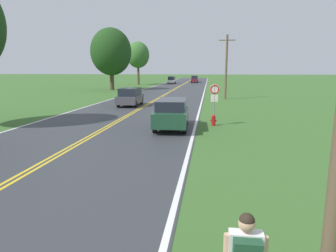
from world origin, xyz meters
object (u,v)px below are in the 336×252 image
object	(u,v)px
fire_hydrant	(213,120)
car_maroon_suv_receding	(195,79)
traffic_sign	(214,94)
car_white_suv_mid_far	(172,80)
tree_behind_sign	(111,52)
car_dark_grey_van_mid_near	(130,97)
tree_left_verge	(138,55)
car_dark_green_suv_approaching	(172,113)
car_black_suv_distant	(195,78)

from	to	relation	value
fire_hydrant	car_maroon_suv_receding	distance (m)	59.44
traffic_sign	car_white_suv_mid_far	size ratio (longest dim) A/B	0.53
tree_behind_sign	car_maroon_suv_receding	size ratio (longest dim) A/B	2.34
car_dark_grey_van_mid_near	car_maroon_suv_receding	xyz separation A→B (m)	(3.54, 50.11, 0.09)
traffic_sign	tree_behind_sign	size ratio (longest dim) A/B	0.25
car_maroon_suv_receding	fire_hydrant	bearing A→B (deg)	2.83
traffic_sign	tree_left_verge	size ratio (longest dim) A/B	0.27
car_dark_green_suv_approaching	car_maroon_suv_receding	size ratio (longest dim) A/B	1.04
car_dark_green_suv_approaching	car_white_suv_mid_far	size ratio (longest dim) A/B	0.93
car_maroon_suv_receding	car_black_suv_distant	size ratio (longest dim) A/B	1.02
car_dark_grey_van_mid_near	car_dark_green_suv_approaching	bearing A→B (deg)	-153.78
fire_hydrant	car_black_suv_distant	size ratio (longest dim) A/B	0.16
fire_hydrant	traffic_sign	size ratio (longest dim) A/B	0.27
fire_hydrant	car_black_suv_distant	xyz separation A→B (m)	(-4.43, 66.21, 0.56)
tree_behind_sign	fire_hydrant	bearing A→B (deg)	-61.57
tree_behind_sign	car_maroon_suv_receding	world-z (taller)	tree_behind_sign
car_black_suv_distant	car_dark_grey_van_mid_near	bearing A→B (deg)	-5.48
car_dark_grey_van_mid_near	traffic_sign	bearing A→B (deg)	-140.31
car_dark_green_suv_approaching	car_dark_grey_van_mid_near	world-z (taller)	car_dark_green_suv_approaching
tree_left_verge	car_maroon_suv_receding	bearing A→B (deg)	44.11
tree_behind_sign	car_maroon_suv_receding	bearing A→B (deg)	66.68
car_black_suv_distant	tree_left_verge	bearing A→B (deg)	-34.46
traffic_sign	car_white_suv_mid_far	distance (m)	54.53
car_maroon_suv_receding	car_black_suv_distant	xyz separation A→B (m)	(-0.27, 6.92, -0.05)
car_dark_grey_van_mid_near	car_black_suv_distant	size ratio (longest dim) A/B	0.96
tree_behind_sign	car_white_suv_mid_far	bearing A→B (deg)	72.87
car_dark_grey_van_mid_near	car_maroon_suv_receding	distance (m)	50.24
fire_hydrant	tree_behind_sign	world-z (taller)	tree_behind_sign
fire_hydrant	tree_behind_sign	bearing A→B (deg)	118.43
car_dark_grey_van_mid_near	car_white_suv_mid_far	world-z (taller)	car_white_suv_mid_far
fire_hydrant	tree_left_verge	bearing A→B (deg)	108.66
car_white_suv_mid_far	car_black_suv_distant	size ratio (longest dim) A/B	1.14
car_dark_grey_van_mid_near	car_white_suv_mid_far	xyz separation A→B (m)	(-1.69, 44.61, 0.04)
traffic_sign	car_black_suv_distant	size ratio (longest dim) A/B	0.60
tree_left_verge	car_black_suv_distant	size ratio (longest dim) A/B	2.22
traffic_sign	car_white_suv_mid_far	bearing A→B (deg)	99.94
tree_behind_sign	car_black_suv_distant	xyz separation A→B (m)	(12.12, 35.65, -5.32)
tree_left_verge	car_dark_grey_van_mid_near	xyz separation A→B (m)	(8.41, -38.53, -5.61)
tree_left_verge	car_maroon_suv_receding	size ratio (longest dim) A/B	2.17
traffic_sign	car_maroon_suv_receding	size ratio (longest dim) A/B	0.59
traffic_sign	car_white_suv_mid_far	world-z (taller)	traffic_sign
tree_behind_sign	car_maroon_suv_receding	xyz separation A→B (m)	(12.39, 28.73, -5.27)
car_dark_green_suv_approaching	car_maroon_suv_receding	bearing A→B (deg)	179.15
car_maroon_suv_receding	car_black_suv_distant	world-z (taller)	car_maroon_suv_receding
car_white_suv_mid_far	car_maroon_suv_receding	size ratio (longest dim) A/B	1.12
traffic_sign	tree_left_verge	distance (m)	50.49
traffic_sign	tree_left_verge	xyz separation A→B (m)	(-16.13, 47.62, 4.58)
fire_hydrant	tree_behind_sign	distance (m)	35.25
car_dark_grey_van_mid_near	car_white_suv_mid_far	bearing A→B (deg)	1.51
fire_hydrant	tree_behind_sign	size ratio (longest dim) A/B	0.07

